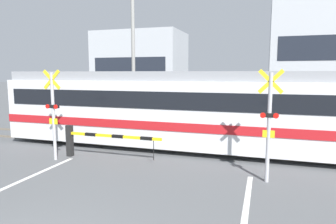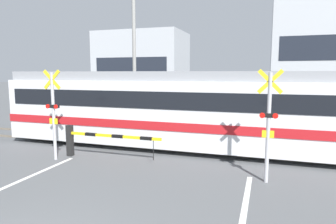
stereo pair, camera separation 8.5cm
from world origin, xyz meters
The scene contains 11 objects.
rail_track_near centered at (0.00, 8.12, 0.04)m, with size 50.00×0.10×0.08m.
rail_track_far centered at (0.00, 9.55, 0.04)m, with size 50.00×0.10×0.08m.
commuter_train centered at (1.12, 8.83, 1.67)m, with size 16.64×3.03×3.11m.
crossing_barrier_near centered at (-2.45, 6.29, 0.71)m, with size 3.68×0.20×1.15m.
crossing_barrier_far centered at (2.45, 11.65, 0.71)m, with size 3.68×0.20×1.15m.
crossing_signal_left centered at (-3.55, 5.71, 1.74)m, with size 0.68×0.15×3.16m.
crossing_signal_right centered at (3.55, 5.71, 1.74)m, with size 0.68×0.15×3.16m.
pedestrian centered at (-0.77, 15.16, 1.04)m, with size 0.38×0.23×1.79m.
building_left_of_street centered at (-7.58, 23.09, 3.35)m, with size 7.75×5.22×6.70m.
building_right_of_street centered at (6.86, 23.09, 4.34)m, with size 6.32×5.22×8.68m.
utility_pole_streetside centered at (-4.30, 14.15, 3.93)m, with size 0.22×0.22×7.87m.
Camera 1 is at (3.38, -2.87, 3.06)m, focal length 32.00 mm.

